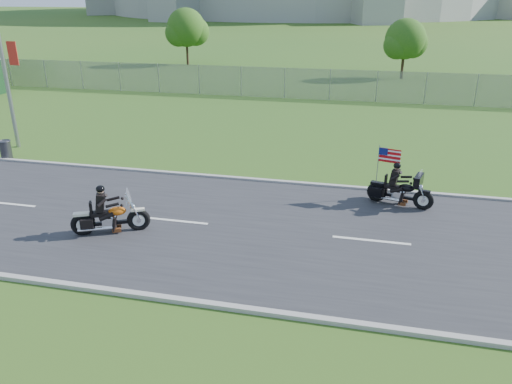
# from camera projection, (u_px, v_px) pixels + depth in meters

# --- Properties ---
(ground) EXTENTS (420.00, 420.00, 0.00)m
(ground) POSITION_uv_depth(u_px,v_px,m) (236.00, 228.00, 15.09)
(ground) COLOR #23531A
(ground) RESTS_ON ground
(road) EXTENTS (120.00, 8.00, 0.04)m
(road) POSITION_uv_depth(u_px,v_px,m) (236.00, 227.00, 15.08)
(road) COLOR #28282B
(road) RESTS_ON ground
(curb_north) EXTENTS (120.00, 0.18, 0.12)m
(curb_north) POSITION_uv_depth(u_px,v_px,m) (264.00, 181.00, 18.73)
(curb_north) COLOR #9E9B93
(curb_north) RESTS_ON ground
(curb_south) EXTENTS (120.00, 0.18, 0.12)m
(curb_south) POSITION_uv_depth(u_px,v_px,m) (190.00, 302.00, 11.41)
(curb_south) COLOR #9E9B93
(curb_south) RESTS_ON ground
(fence) EXTENTS (60.00, 0.03, 2.00)m
(fence) POSITION_uv_depth(u_px,v_px,m) (241.00, 81.00, 33.84)
(fence) COLOR gray
(fence) RESTS_ON ground
(tree_fence_near) EXTENTS (3.52, 3.28, 4.75)m
(tree_fence_near) POSITION_uv_depth(u_px,v_px,m) (406.00, 41.00, 39.89)
(tree_fence_near) COLOR #382316
(tree_fence_near) RESTS_ON ground
(tree_fence_mid) EXTENTS (3.96, 3.69, 5.30)m
(tree_fence_mid) POSITION_uv_depth(u_px,v_px,m) (187.00, 29.00, 47.53)
(tree_fence_mid) COLOR #382316
(tree_fence_mid) RESTS_ON ground
(motorcycle_lead) EXTENTS (2.14, 1.18, 1.54)m
(motorcycle_lead) POSITION_uv_depth(u_px,v_px,m) (109.00, 218.00, 14.59)
(motorcycle_lead) COLOR black
(motorcycle_lead) RESTS_ON ground
(motorcycle_follow) EXTENTS (2.17, 0.99, 1.85)m
(motorcycle_follow) POSITION_uv_depth(u_px,v_px,m) (400.00, 191.00, 16.49)
(motorcycle_follow) COLOR black
(motorcycle_follow) RESTS_ON ground
(trash_can) EXTENTS (0.54, 0.54, 0.80)m
(trash_can) POSITION_uv_depth(u_px,v_px,m) (6.00, 150.00, 21.16)
(trash_can) COLOR #303035
(trash_can) RESTS_ON ground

